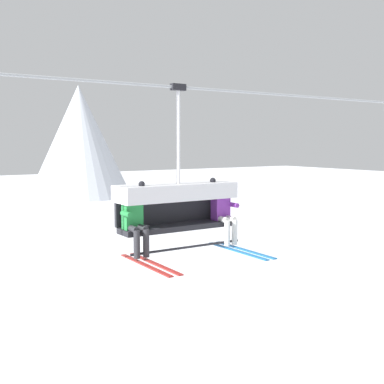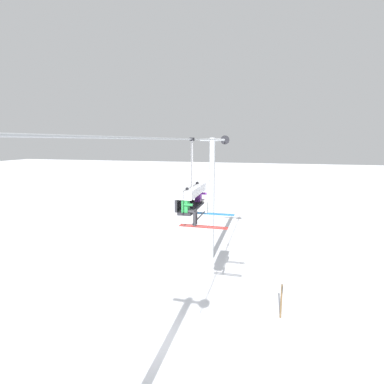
# 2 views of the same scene
# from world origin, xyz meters

# --- Properties ---
(mountain_peak_central) EXTENTS (13.22, 13.22, 14.31)m
(mountain_peak_central) POSITION_xyz_m (17.64, 52.05, 7.15)
(mountain_peak_central) COLOR silver
(mountain_peak_central) RESTS_ON ground_plane
(lift_cable) EXTENTS (18.99, 0.05, 0.05)m
(lift_cable) POSITION_xyz_m (0.44, -0.80, 7.93)
(lift_cable) COLOR #9EA3A8
(chairlift_chair) EXTENTS (2.33, 0.74, 2.97)m
(chairlift_chair) POSITION_xyz_m (0.66, -0.73, 5.89)
(chairlift_chair) COLOR #232328
(skier_green) EXTENTS (0.48, 1.70, 1.34)m
(skier_green) POSITION_xyz_m (-0.29, -0.94, 5.61)
(skier_green) COLOR #23843D
(skier_purple) EXTENTS (0.48, 1.70, 1.34)m
(skier_purple) POSITION_xyz_m (1.61, -0.94, 5.61)
(skier_purple) COLOR purple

